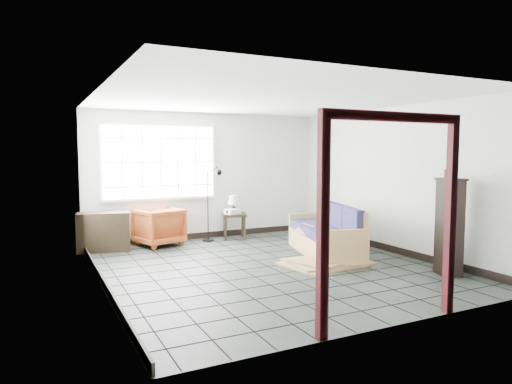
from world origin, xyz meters
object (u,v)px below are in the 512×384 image
armchair (159,225)px  tall_shelf (449,226)px  futon_sofa (328,236)px  side_table (234,218)px

armchair → tall_shelf: tall_shelf is taller
futon_sofa → tall_shelf: bearing=-52.0°
futon_sofa → tall_shelf: 2.09m
armchair → tall_shelf: (3.28, -3.98, 0.32)m
tall_shelf → side_table: bearing=129.3°
futon_sofa → tall_shelf: tall_shelf is taller
futon_sofa → side_table: bearing=128.1°
futon_sofa → tall_shelf: (0.80, -1.89, 0.40)m
armchair → side_table: bearing=162.6°
futon_sofa → armchair: size_ratio=2.66×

